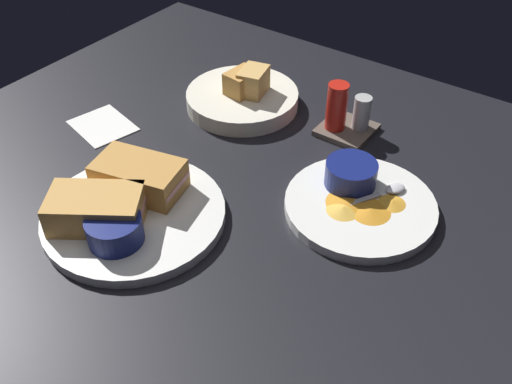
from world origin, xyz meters
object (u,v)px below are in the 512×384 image
(spoon_by_gravy_ramekin, at_px, (388,191))
(sandwich_half_far, at_px, (96,209))
(plate_sandwich_main, at_px, (134,215))
(bread_basket_rear, at_px, (243,97))
(ramekin_dark_sauce, at_px, (114,229))
(spoon_by_dark_ramekin, at_px, (124,209))
(sandwich_half_near, at_px, (139,176))
(condiment_caddy, at_px, (346,116))
(ramekin_light_gravy, at_px, (351,173))
(plate_chips_companion, at_px, (360,206))

(spoon_by_gravy_ramekin, bearing_deg, sandwich_half_far, -136.18)
(plate_sandwich_main, distance_m, bread_basket_rear, 0.35)
(plate_sandwich_main, xyz_separation_m, ramekin_dark_sauce, (0.02, -0.06, 0.03))
(sandwich_half_far, distance_m, spoon_by_dark_ramekin, 0.04)
(sandwich_half_near, relative_size, condiment_caddy, 1.53)
(condiment_caddy, bearing_deg, sandwich_half_near, -116.67)
(ramekin_light_gravy, bearing_deg, sandwich_half_far, -131.67)
(ramekin_dark_sauce, xyz_separation_m, condiment_caddy, (0.12, 0.43, -0.00))
(ramekin_dark_sauce, bearing_deg, plate_sandwich_main, 112.35)
(sandwich_half_near, bearing_deg, ramekin_light_gravy, 37.49)
(plate_sandwich_main, bearing_deg, plate_chips_companion, 38.78)
(ramekin_light_gravy, bearing_deg, bread_basket_rear, 159.37)
(plate_sandwich_main, xyz_separation_m, ramekin_light_gravy, (0.23, 0.24, 0.03))
(sandwich_half_near, distance_m, ramekin_light_gravy, 0.32)
(plate_sandwich_main, distance_m, ramekin_light_gravy, 0.33)
(sandwich_half_far, height_order, spoon_by_gravy_ramekin, sandwich_half_far)
(spoon_by_dark_ramekin, relative_size, plate_chips_companion, 0.40)
(bread_basket_rear, bearing_deg, spoon_by_gravy_ramekin, -15.20)
(ramekin_light_gravy, bearing_deg, spoon_by_dark_ramekin, -134.19)
(plate_chips_companion, distance_m, ramekin_light_gravy, 0.05)
(plate_chips_companion, xyz_separation_m, spoon_by_gravy_ramekin, (0.02, 0.04, 0.01))
(sandwich_half_far, xyz_separation_m, condiment_caddy, (0.17, 0.42, -0.01))
(sandwich_half_far, height_order, condiment_caddy, condiment_caddy)
(plate_sandwich_main, height_order, spoon_by_dark_ramekin, spoon_by_dark_ramekin)
(condiment_caddy, bearing_deg, plate_chips_companion, -54.66)
(plate_chips_companion, relative_size, ramekin_light_gravy, 2.86)
(sandwich_half_near, distance_m, spoon_by_dark_ramekin, 0.06)
(sandwich_half_far, height_order, ramekin_dark_sauce, sandwich_half_far)
(ramekin_dark_sauce, relative_size, condiment_caddy, 0.82)
(sandwich_half_near, bearing_deg, spoon_by_gravy_ramekin, 33.82)
(plate_chips_companion, relative_size, bread_basket_rear, 1.08)
(ramekin_dark_sauce, bearing_deg, sandwich_half_far, 166.83)
(plate_sandwich_main, height_order, spoon_by_gravy_ramekin, spoon_by_gravy_ramekin)
(ramekin_light_gravy, bearing_deg, sandwich_half_near, -142.51)
(bread_basket_rear, bearing_deg, ramekin_light_gravy, -20.63)
(spoon_by_dark_ramekin, height_order, plate_chips_companion, spoon_by_dark_ramekin)
(spoon_by_dark_ramekin, relative_size, condiment_caddy, 0.94)
(ramekin_light_gravy, distance_m, condiment_caddy, 0.16)
(ramekin_light_gravy, bearing_deg, plate_chips_companion, -39.81)
(sandwich_half_near, distance_m, sandwich_half_far, 0.09)
(plate_chips_companion, bearing_deg, condiment_caddy, 125.34)
(spoon_by_gravy_ramekin, bearing_deg, plate_sandwich_main, -138.50)
(sandwich_half_far, relative_size, plate_chips_companion, 0.66)
(plate_sandwich_main, xyz_separation_m, bread_basket_rear, (-0.05, 0.34, 0.01))
(sandwich_half_far, bearing_deg, spoon_by_gravy_ramekin, 43.82)
(sandwich_half_far, bearing_deg, ramekin_dark_sauce, -13.17)
(bread_basket_rear, bearing_deg, ramekin_dark_sauce, -79.04)
(sandwich_half_far, height_order, plate_chips_companion, sandwich_half_far)
(plate_chips_companion, bearing_deg, sandwich_half_near, -149.96)
(sandwich_half_far, height_order, spoon_by_dark_ramekin, sandwich_half_far)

